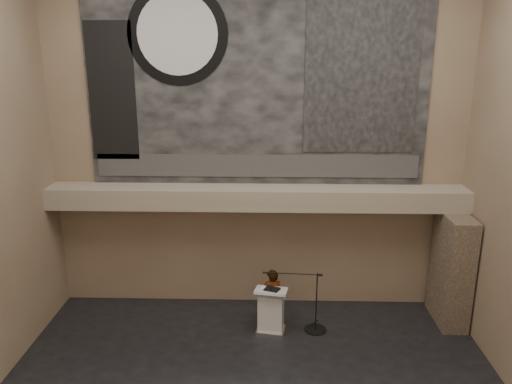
{
  "coord_description": "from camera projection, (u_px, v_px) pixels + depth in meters",
  "views": [
    {
      "loc": [
        0.31,
        -7.83,
        6.41
      ],
      "look_at": [
        0.0,
        3.2,
        3.2
      ],
      "focal_mm": 35.0,
      "sensor_mm": 36.0,
      "label": 1
    }
  ],
  "objects": [
    {
      "name": "binder",
      "position": [
        272.0,
        289.0,
        11.33
      ],
      "size": [
        0.41,
        0.37,
        0.04
      ],
      "primitive_type": "cube",
      "rotation": [
        0.0,
        0.0,
        -0.39
      ],
      "color": "black",
      "rests_on": "lectern"
    },
    {
      "name": "banner",
      "position": [
        257.0,
        79.0,
        11.54
      ],
      "size": [
        8.0,
        0.05,
        5.0
      ],
      "primitive_type": "cube",
      "color": "black",
      "rests_on": "wall_back"
    },
    {
      "name": "wall_front",
      "position": [
        233.0,
        308.0,
        4.29
      ],
      "size": [
        10.0,
        0.02,
        8.5
      ],
      "primitive_type": "cube",
      "color": "#78644C",
      "rests_on": "floor"
    },
    {
      "name": "banner_clock_rim",
      "position": [
        177.0,
        34.0,
        11.27
      ],
      "size": [
        2.3,
        0.02,
        2.3
      ],
      "primitive_type": "cylinder",
      "rotation": [
        1.57,
        0.0,
        0.0
      ],
      "color": "black",
      "rests_on": "banner"
    },
    {
      "name": "sprinkler_left",
      "position": [
        190.0,
        209.0,
        12.02
      ],
      "size": [
        0.04,
        0.04,
        0.06
      ],
      "primitive_type": "cylinder",
      "color": "#B2893D",
      "rests_on": "soffit"
    },
    {
      "name": "speaker_person",
      "position": [
        272.0,
        298.0,
        11.78
      ],
      "size": [
        0.59,
        0.45,
        1.44
      ],
      "primitive_type": "imported",
      "rotation": [
        0.0,
        0.0,
        3.36
      ],
      "color": "white",
      "rests_on": "floor"
    },
    {
      "name": "mic_stand",
      "position": [
        314.0,
        321.0,
        11.7
      ],
      "size": [
        1.51,
        0.52,
        1.46
      ],
      "rotation": [
        0.0,
        0.0,
        -0.07
      ],
      "color": "black",
      "rests_on": "floor"
    },
    {
      "name": "soffit",
      "position": [
        256.0,
        197.0,
        11.95
      ],
      "size": [
        10.0,
        0.8,
        0.5
      ],
      "primitive_type": "cube",
      "color": "gray",
      "rests_on": "wall_back"
    },
    {
      "name": "lectern",
      "position": [
        271.0,
        311.0,
        11.53
      ],
      "size": [
        0.79,
        0.62,
        1.14
      ],
      "rotation": [
        0.0,
        0.0,
        -0.16
      ],
      "color": "silver",
      "rests_on": "floor"
    },
    {
      "name": "banner_brick_print",
      "position": [
        112.0,
        92.0,
        11.67
      ],
      "size": [
        1.1,
        0.02,
        3.2
      ],
      "primitive_type": "cube",
      "color": "black",
      "rests_on": "banner"
    },
    {
      "name": "wall_back",
      "position": [
        257.0,
        141.0,
        11.97
      ],
      "size": [
        10.0,
        0.02,
        8.5
      ],
      "primitive_type": "cube",
      "color": "#78644C",
      "rests_on": "floor"
    },
    {
      "name": "papers",
      "position": [
        265.0,
        289.0,
        11.37
      ],
      "size": [
        0.28,
        0.34,
        0.0
      ],
      "primitive_type": "cube",
      "rotation": [
        0.0,
        0.0,
        -0.27
      ],
      "color": "white",
      "rests_on": "lectern"
    },
    {
      "name": "stone_pier",
      "position": [
        451.0,
        269.0,
        11.84
      ],
      "size": [
        0.6,
        1.4,
        2.7
      ],
      "primitive_type": "cube",
      "color": "#46382B",
      "rests_on": "floor"
    },
    {
      "name": "sprinkler_right",
      "position": [
        336.0,
        210.0,
        11.93
      ],
      "size": [
        0.04,
        0.04,
        0.06
      ],
      "primitive_type": "cylinder",
      "color": "#B2893D",
      "rests_on": "soffit"
    },
    {
      "name": "banner_clock_face",
      "position": [
        177.0,
        34.0,
        11.25
      ],
      "size": [
        1.84,
        0.02,
        1.84
      ],
      "primitive_type": "cylinder",
      "rotation": [
        1.57,
        0.0,
        0.0
      ],
      "color": "silver",
      "rests_on": "banner"
    },
    {
      "name": "banner_building_print",
      "position": [
        362.0,
        75.0,
        11.41
      ],
      "size": [
        2.6,
        0.02,
        3.6
      ],
      "primitive_type": "cube",
      "color": "black",
      "rests_on": "banner"
    },
    {
      "name": "banner_text_strip",
      "position": [
        257.0,
        166.0,
        12.07
      ],
      "size": [
        7.76,
        0.02,
        0.55
      ],
      "primitive_type": "cube",
      "color": "#313131",
      "rests_on": "banner"
    }
  ]
}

